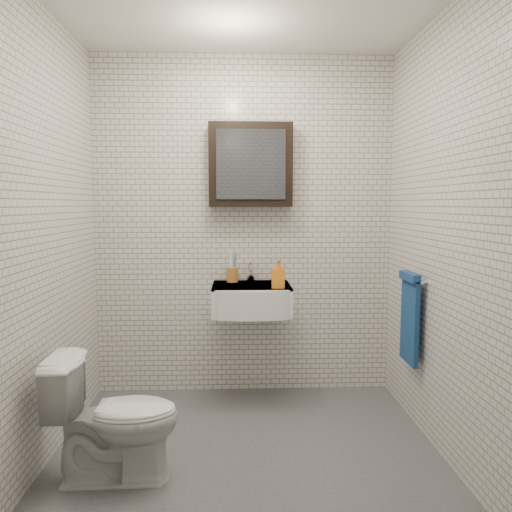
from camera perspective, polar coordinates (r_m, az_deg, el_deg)
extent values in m
cube|color=#45484C|center=(3.06, -1.04, -21.57)|extent=(2.20, 2.00, 0.01)
cube|color=silver|center=(3.72, -1.42, 3.33)|extent=(2.20, 0.02, 2.50)
cube|color=silver|center=(1.72, -0.38, 0.29)|extent=(2.20, 0.02, 2.50)
cube|color=silver|center=(2.91, -23.28, 2.12)|extent=(0.02, 2.00, 2.50)
cube|color=silver|center=(2.96, 20.76, 2.27)|extent=(0.02, 2.00, 2.50)
cube|color=white|center=(3.56, -0.53, -4.91)|extent=(0.55, 0.45, 0.20)
cylinder|color=silver|center=(3.56, -0.54, -3.46)|extent=(0.31, 0.31, 0.02)
cylinder|color=silver|center=(3.56, -0.54, -3.33)|extent=(0.04, 0.04, 0.01)
cube|color=white|center=(3.54, -0.53, -3.40)|extent=(0.55, 0.45, 0.01)
cylinder|color=silver|center=(3.70, -0.61, -2.45)|extent=(0.06, 0.06, 0.06)
cylinder|color=silver|center=(3.69, -0.61, -1.52)|extent=(0.03, 0.03, 0.08)
cylinder|color=silver|center=(3.63, -0.59, -1.18)|extent=(0.02, 0.12, 0.02)
cube|color=silver|center=(3.71, -0.63, -0.62)|extent=(0.02, 0.09, 0.01)
cube|color=black|center=(3.66, -0.62, 10.34)|extent=(0.60, 0.14, 0.60)
cube|color=#3F444C|center=(3.58, -0.59, 10.44)|extent=(0.49, 0.01, 0.49)
cylinder|color=silver|center=(3.30, 17.56, -2.52)|extent=(0.02, 0.30, 0.02)
cylinder|color=silver|center=(3.42, 17.14, -2.21)|extent=(0.04, 0.02, 0.02)
cylinder|color=silver|center=(3.18, 18.68, -2.85)|extent=(0.04, 0.02, 0.02)
cube|color=navy|center=(3.34, 17.17, -7.12)|extent=(0.03, 0.26, 0.54)
cube|color=navy|center=(3.29, 17.15, -2.27)|extent=(0.05, 0.26, 0.05)
cylinder|color=#AC712B|center=(3.67, -2.72, -2.14)|extent=(0.10, 0.10, 0.11)
cylinder|color=white|center=(3.65, -2.98, -1.08)|extent=(0.02, 0.03, 0.21)
cylinder|color=#417ED0|center=(3.65, -2.52, -1.24)|extent=(0.02, 0.02, 0.18)
cylinder|color=white|center=(3.67, -2.81, -0.94)|extent=(0.02, 0.04, 0.22)
cylinder|color=#417ED0|center=(3.67, -2.42, -1.12)|extent=(0.03, 0.04, 0.19)
imported|color=#DA4916|center=(3.40, 2.57, -2.06)|extent=(0.10, 0.10, 0.19)
imported|color=white|center=(2.79, -15.82, -17.28)|extent=(0.66, 0.38, 0.66)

